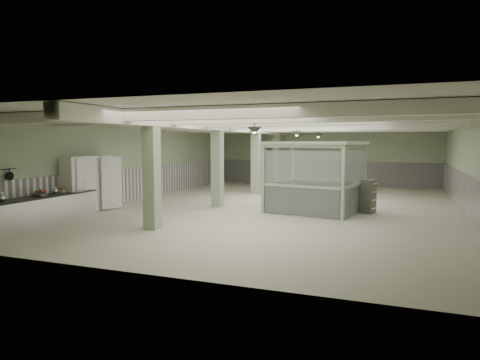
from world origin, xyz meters
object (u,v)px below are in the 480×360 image
(walkin_cooler, at_px, (89,184))
(filing_cabinet, at_px, (368,196))
(guard_booth, at_px, (315,165))
(prep_counter, at_px, (27,212))

(walkin_cooler, distance_m, filing_cabinet, 10.78)
(walkin_cooler, relative_size, filing_cabinet, 1.84)
(walkin_cooler, height_order, guard_booth, guard_booth)
(prep_counter, height_order, guard_booth, guard_booth)
(prep_counter, bearing_deg, walkin_cooler, 91.60)
(prep_counter, height_order, walkin_cooler, walkin_cooler)
(prep_counter, xyz_separation_m, walkin_cooler, (-0.08, 3.00, 0.62))
(prep_counter, relative_size, walkin_cooler, 2.35)
(guard_booth, xyz_separation_m, filing_cabinet, (2.00, 0.36, -1.19))
(filing_cabinet, bearing_deg, prep_counter, -129.97)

